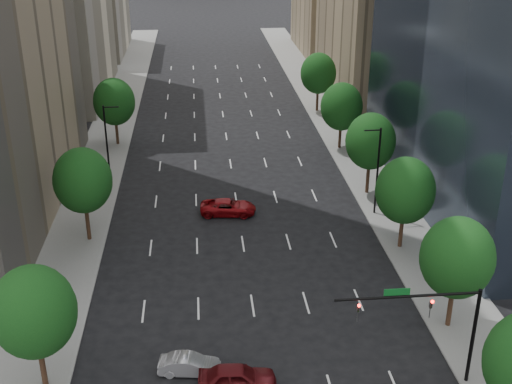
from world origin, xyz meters
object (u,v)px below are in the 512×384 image
object	(u,v)px
car_maroon	(237,378)
car_red_far	(228,207)
traffic_signal	(438,317)
car_silver	(189,365)

from	to	relation	value
car_maroon	car_red_far	distance (m)	25.57
car_red_far	traffic_signal	bearing A→B (deg)	-150.69
traffic_signal	car_silver	bearing A→B (deg)	170.63
car_silver	car_maroon	bearing A→B (deg)	-112.91
traffic_signal	car_red_far	distance (m)	29.06
car_maroon	car_silver	size ratio (longest dim) A/B	1.23
car_maroon	car_red_far	xyz separation A→B (m)	(0.80, 25.56, -0.08)
car_maroon	traffic_signal	bearing A→B (deg)	-91.24
car_maroon	car_red_far	world-z (taller)	car_maroon
car_maroon	car_silver	xyz separation A→B (m)	(-3.03, 1.78, -0.18)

